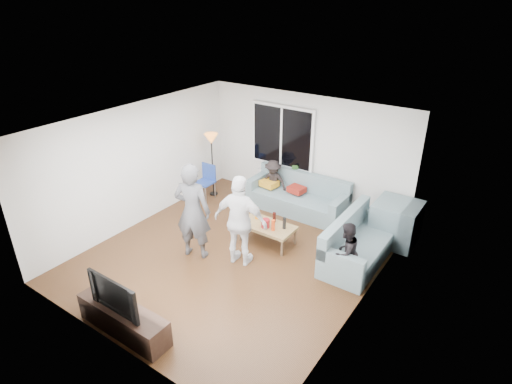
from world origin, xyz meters
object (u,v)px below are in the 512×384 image
Objects in this scene: sofa_back_section at (297,194)px; spectator_right at (345,252)px; sofa_right_section at (361,240)px; coffee_table at (267,234)px; spectator_back at (273,182)px; side_chair at (205,183)px; tv_console at (124,320)px; floor_lamp at (212,165)px; player_right at (240,221)px; television at (119,292)px; player_left at (193,211)px.

sofa_back_section is 2.06× the size of spectator_right.
sofa_right_section reaches higher than coffee_table.
coffee_table is 1.02× the size of spectator_back.
tv_console is (1.91, -4.04, -0.21)m from side_chair.
floor_lamp is at bearing 89.82° from side_chair.
player_right reaches higher than floor_lamp.
side_chair is 2.84m from player_right.
spectator_right is at bearing -14.31° from side_chair.
coffee_table is 1.79m from spectator_back.
television is at bearing -16.36° from spectator_right.
tv_console is at bearing -97.05° from coffee_table.
sofa_back_section is at bearing 87.30° from television.
spectator_back is at bearing 16.82° from floor_lamp.
player_right is 1.91m from spectator_right.
television is at bearing -92.70° from sofa_back_section.
spectator_right is 3.16m from spectator_back.
sofa_back_section is 2.09× the size of coffee_table.
coffee_table is 1.09m from player_right.
television reaches higher than sofa_right_section.
player_right reaches higher than side_chair.
television is at bearing -66.39° from floor_lamp.
tv_console is at bearing 84.09° from player_left.
side_chair is 4.47m from tv_console.
floor_lamp is (0.00, 0.32, 0.35)m from side_chair.
television is at bearing -93.22° from spectator_back.
spectator_right is (4.07, -1.34, -0.22)m from floor_lamp.
sofa_back_section is at bearing -96.96° from player_right.
spectator_back is at bearing -105.03° from spectator_right.
television is (0.49, -2.12, -0.22)m from player_left.
player_left reaches higher than side_chair.
sofa_back_section is at bearing 62.35° from sofa_right_section.
television is at bearing -64.94° from side_chair.
sofa_back_section is 2.25m from side_chair.
side_chair is 0.88× the size of television.
floor_lamp is at bearing -169.08° from sofa_back_section.
sofa_back_section is 2.19m from sofa_right_section.
spectator_right reaches higher than sofa_back_section.
player_right reaches higher than tv_console.
floor_lamp is 4.29m from spectator_right.
player_right is (2.28, -1.63, 0.45)m from side_chair.
coffee_table is at bearing -18.75° from side_chair.
spectator_right reaches higher than spectator_back.
coffee_table is at bearing -83.22° from sofa_back_section.
sofa_right_section is 4.34m from television.
tv_console is at bearing -92.70° from sofa_back_section.
sofa_right_section is at bearing 60.03° from television.
side_chair is at bearing -72.73° from player_left.
floor_lamp is at bearing 113.61° from tv_console.
side_chair reaches higher than tv_console.
television is (1.91, -4.04, 0.29)m from side_chair.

